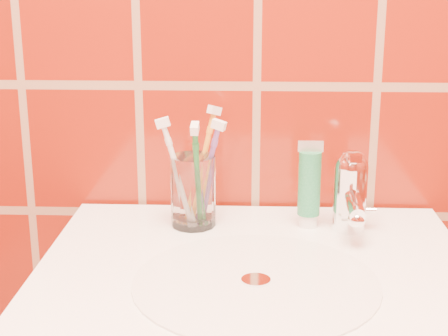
{
  "coord_description": "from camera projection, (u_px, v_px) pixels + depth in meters",
  "views": [
    {
      "loc": [
        -0.01,
        0.15,
        1.22
      ],
      "look_at": [
        -0.05,
        1.08,
        0.94
      ],
      "focal_mm": 55.0,
      "sensor_mm": 36.0,
      "label": 1
    }
  ],
  "objects": [
    {
      "name": "toothpaste_tube",
      "position": [
        309.0,
        187.0,
        1.0
      ],
      "size": [
        0.04,
        0.03,
        0.13
      ],
      "rotation": [
        0.0,
        0.0,
        -0.0
      ],
      "color": "white",
      "rests_on": "pedestal_sink"
    },
    {
      "name": "glass_tumbler",
      "position": [
        193.0,
        191.0,
        1.0
      ],
      "size": [
        0.07,
        0.07,
        0.11
      ],
      "primitive_type": "cylinder",
      "rotation": [
        0.0,
        0.0,
        -0.02
      ],
      "color": "white",
      "rests_on": "pedestal_sink"
    },
    {
      "name": "toothbrush_3",
      "position": [
        202.0,
        165.0,
        1.01
      ],
      "size": [
        0.12,
        0.12,
        0.19
      ],
      "primitive_type": null,
      "rotation": [
        0.31,
        0.0,
        2.36
      ],
      "color": "orange",
      "rests_on": "glass_tumbler"
    },
    {
      "name": "faucet",
      "position": [
        351.0,
        189.0,
        0.98
      ],
      "size": [
        0.05,
        0.11,
        0.12
      ],
      "color": "white",
      "rests_on": "pedestal_sink"
    },
    {
      "name": "toothbrush_2",
      "position": [
        207.0,
        173.0,
        0.99
      ],
      "size": [
        0.09,
        0.08,
        0.17
      ],
      "primitive_type": null,
      "rotation": [
        0.25,
        0.0,
        1.23
      ],
      "color": "#71428E",
      "rests_on": "glass_tumbler"
    },
    {
      "name": "toothbrush_1",
      "position": [
        179.0,
        174.0,
        0.98
      ],
      "size": [
        0.08,
        0.07,
        0.17
      ],
      "primitive_type": null,
      "rotation": [
        0.27,
        0.0,
        -1.44
      ],
      "color": "silver",
      "rests_on": "glass_tumbler"
    },
    {
      "name": "toothbrush_0",
      "position": [
        197.0,
        177.0,
        0.97
      ],
      "size": [
        0.03,
        0.12,
        0.18
      ],
      "primitive_type": null,
      "rotation": [
        0.29,
        0.0,
        -0.03
      ],
      "color": "#1D702B",
      "rests_on": "glass_tumbler"
    }
  ]
}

